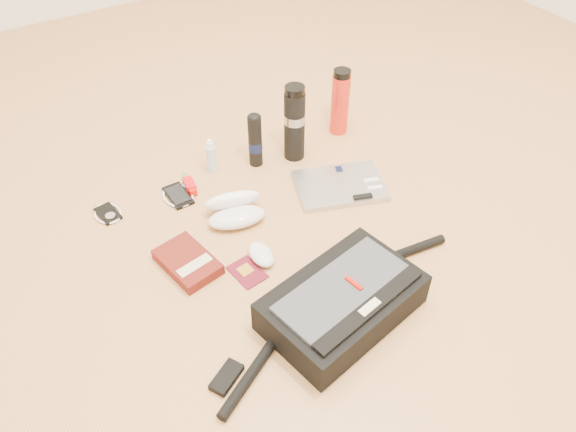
{
  "coord_description": "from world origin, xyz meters",
  "views": [
    {
      "loc": [
        -0.65,
        -0.96,
        1.21
      ],
      "look_at": [
        -0.0,
        0.08,
        0.06
      ],
      "focal_mm": 35.0,
      "sensor_mm": 36.0,
      "label": 1
    }
  ],
  "objects_px": {
    "messenger_bag": "(342,303)",
    "thermos_red": "(340,102)",
    "laptop": "(340,186)",
    "book": "(188,262)",
    "thermos_black": "(294,123)"
  },
  "relations": [
    {
      "from": "laptop",
      "to": "thermos_red",
      "type": "height_order",
      "value": "thermos_red"
    },
    {
      "from": "messenger_bag",
      "to": "book",
      "type": "xyz_separation_m",
      "value": [
        -0.27,
        0.38,
        -0.04
      ]
    },
    {
      "from": "thermos_black",
      "to": "thermos_red",
      "type": "bearing_deg",
      "value": 11.33
    },
    {
      "from": "messenger_bag",
      "to": "book",
      "type": "bearing_deg",
      "value": 114.91
    },
    {
      "from": "book",
      "to": "thermos_black",
      "type": "distance_m",
      "value": 0.62
    },
    {
      "from": "laptop",
      "to": "book",
      "type": "xyz_separation_m",
      "value": [
        -0.58,
        -0.05,
        0.01
      ]
    },
    {
      "from": "laptop",
      "to": "thermos_red",
      "type": "bearing_deg",
      "value": 75.46
    },
    {
      "from": "messenger_bag",
      "to": "thermos_red",
      "type": "distance_m",
      "value": 0.86
    },
    {
      "from": "messenger_bag",
      "to": "book",
      "type": "height_order",
      "value": "messenger_bag"
    },
    {
      "from": "thermos_red",
      "to": "messenger_bag",
      "type": "bearing_deg",
      "value": -125.06
    },
    {
      "from": "book",
      "to": "thermos_red",
      "type": "bearing_deg",
      "value": 12.81
    },
    {
      "from": "messenger_bag",
      "to": "thermos_black",
      "type": "relative_size",
      "value": 2.98
    },
    {
      "from": "book",
      "to": "thermos_red",
      "type": "relative_size",
      "value": 0.83
    },
    {
      "from": "thermos_black",
      "to": "book",
      "type": "bearing_deg",
      "value": -152.33
    },
    {
      "from": "laptop",
      "to": "thermos_black",
      "type": "xyz_separation_m",
      "value": [
        -0.04,
        0.23,
        0.13
      ]
    }
  ]
}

